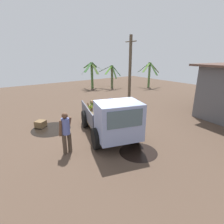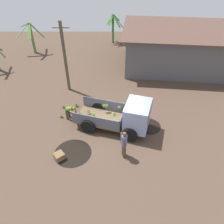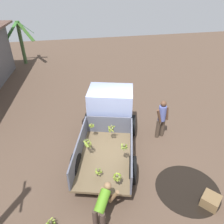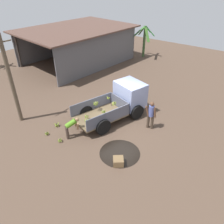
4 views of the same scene
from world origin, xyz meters
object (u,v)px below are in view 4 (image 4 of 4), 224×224
object	(u,v)px
utility_pole	(11,80)
banana_bunch_on_ground_1	(57,124)
person_foreground_visitor	(151,114)
banana_bunch_on_ground_0	(47,133)
cargo_truck	(124,99)
banana_bunch_on_ground_2	(60,140)
wooden_crate_0	(118,161)
person_worker_loading	(71,126)

from	to	relation	value
utility_pole	banana_bunch_on_ground_1	size ratio (longest dim) A/B	17.13
person_foreground_visitor	banana_bunch_on_ground_0	distance (m)	5.78
cargo_truck	utility_pole	distance (m)	6.38
banana_bunch_on_ground_0	banana_bunch_on_ground_2	size ratio (longest dim) A/B	0.87
banana_bunch_on_ground_1	wooden_crate_0	world-z (taller)	wooden_crate_0
cargo_truck	wooden_crate_0	distance (m)	4.41
wooden_crate_0	utility_pole	bearing A→B (deg)	94.46
person_foreground_visitor	banana_bunch_on_ground_2	bearing A→B (deg)	-50.88
person_worker_loading	banana_bunch_on_ground_2	xyz separation A→B (m)	(-0.68, 0.19, -0.58)
person_worker_loading	banana_bunch_on_ground_1	xyz separation A→B (m)	(0.15, 1.37, -0.57)
utility_pole	banana_bunch_on_ground_2	bearing A→B (deg)	-90.06
person_foreground_visitor	person_worker_loading	bearing A→B (deg)	-54.64
person_foreground_visitor	wooden_crate_0	size ratio (longest dim) A/B	3.55
person_foreground_visitor	wooden_crate_0	xyz separation A→B (m)	(-3.35, -0.18, -0.76)
wooden_crate_0	person_worker_loading	bearing A→B (deg)	87.27
person_worker_loading	banana_bunch_on_ground_0	size ratio (longest dim) A/B	5.01
person_worker_loading	banana_bunch_on_ground_0	xyz separation A→B (m)	(-0.71, 1.21, -0.60)
banana_bunch_on_ground_0	banana_bunch_on_ground_1	xyz separation A→B (m)	(0.86, 0.16, 0.02)
utility_pole	banana_bunch_on_ground_1	bearing A→B (deg)	-69.59
utility_pole	person_foreground_visitor	distance (m)	7.80
wooden_crate_0	person_foreground_visitor	bearing A→B (deg)	3.12
utility_pole	cargo_truck	bearing A→B (deg)	-46.85
cargo_truck	banana_bunch_on_ground_0	size ratio (longest dim) A/B	20.30
banana_bunch_on_ground_0	banana_bunch_on_ground_1	world-z (taller)	banana_bunch_on_ground_1
utility_pole	wooden_crate_0	xyz separation A→B (m)	(0.53, -6.75, -2.41)
person_worker_loading	banana_bunch_on_ground_1	bearing A→B (deg)	118.11
utility_pole	wooden_crate_0	bearing A→B (deg)	-85.54
utility_pole	banana_bunch_on_ground_2	distance (m)	4.20
banana_bunch_on_ground_2	wooden_crate_0	distance (m)	3.39
person_worker_loading	wooden_crate_0	bearing A→B (deg)	-58.35
cargo_truck	person_foreground_visitor	size ratio (longest dim) A/B	2.76
person_worker_loading	banana_bunch_on_ground_2	size ratio (longest dim) A/B	4.37
person_foreground_visitor	banana_bunch_on_ground_2	xyz separation A→B (m)	(-3.88, 3.16, -0.81)
utility_pole	person_worker_loading	distance (m)	4.11
banana_bunch_on_ground_2	cargo_truck	bearing A→B (deg)	-14.70
person_foreground_visitor	person_worker_loading	distance (m)	4.38
person_worker_loading	banana_bunch_on_ground_1	size ratio (longest dim) A/B	3.89
person_worker_loading	banana_bunch_on_ground_0	distance (m)	1.52
person_foreground_visitor	banana_bunch_on_ground_1	xyz separation A→B (m)	(-3.05, 4.34, -0.81)
utility_pole	banana_bunch_on_ground_0	distance (m)	3.44
banana_bunch_on_ground_1	cargo_truck	bearing A→B (deg)	-33.94
person_worker_loading	wooden_crate_0	size ratio (longest dim) A/B	2.42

